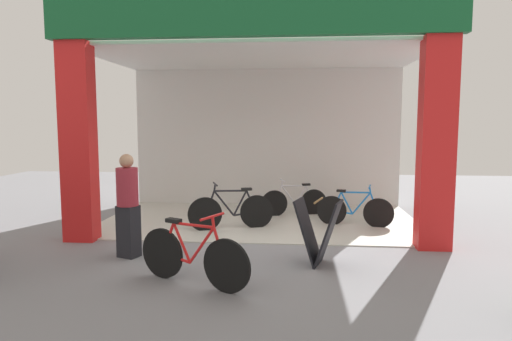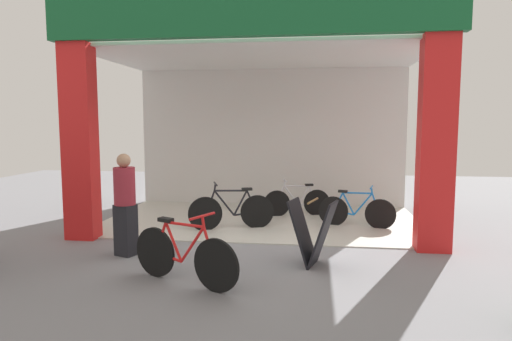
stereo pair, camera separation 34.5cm
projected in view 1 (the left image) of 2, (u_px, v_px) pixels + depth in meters
The scene contains 8 objects.
ground_plane at pixel (251, 244), 7.54m from camera, with size 20.89×20.89×0.00m, color gray.
shop_facade at pixel (260, 113), 9.18m from camera, with size 6.65×3.98×4.15m.
bicycle_inside_0 at pixel (294, 201), 9.79m from camera, with size 1.43×0.47×0.81m.
bicycle_inside_1 at pixel (355, 210), 8.78m from camera, with size 1.46×0.43×0.82m.
bicycle_inside_2 at pixel (231, 211), 8.51m from camera, with size 1.58×0.60×0.91m.
bicycle_parked_0 at pixel (193, 256), 5.61m from camera, with size 1.54×0.77×0.93m.
sandwich_board_sign at pixel (318, 232), 6.40m from camera, with size 0.74×0.62×0.96m.
pedestrian_2 at pixel (128, 205), 6.75m from camera, with size 0.42×0.42×1.57m.
Camera 1 is at (0.73, -7.33, 2.04)m, focal length 31.41 mm.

